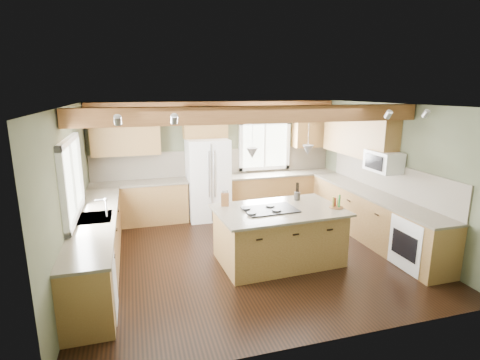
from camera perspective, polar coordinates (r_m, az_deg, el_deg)
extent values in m
plane|color=black|center=(6.76, 1.43, -11.26)|extent=(5.60, 5.60, 0.00)
plane|color=silver|center=(6.14, 1.57, 11.35)|extent=(5.60, 5.60, 0.00)
plane|color=#414632|center=(8.69, -3.51, 3.34)|extent=(5.60, 0.00, 5.60)
plane|color=#414632|center=(6.11, -24.40, -2.23)|extent=(0.00, 5.00, 5.00)
plane|color=#414632|center=(7.63, 21.96, 0.95)|extent=(0.00, 5.00, 5.00)
cube|color=brown|center=(5.80, 2.67, 9.93)|extent=(5.55, 0.26, 0.26)
cube|color=brown|center=(8.46, -3.48, 11.52)|extent=(5.55, 0.20, 0.10)
cube|color=brown|center=(8.69, -3.48, 2.74)|extent=(5.58, 0.03, 0.58)
cube|color=brown|center=(7.68, 21.59, 0.37)|extent=(0.03, 3.70, 0.58)
cube|color=brown|center=(8.39, -14.98, -3.51)|extent=(2.02, 0.60, 0.88)
cube|color=#4E4539|center=(8.27, -15.18, -0.46)|extent=(2.06, 0.64, 0.04)
cube|color=brown|center=(9.04, 6.25, -1.91)|extent=(2.62, 0.60, 0.88)
cube|color=#4E4539|center=(8.93, 6.33, 0.94)|extent=(2.66, 0.64, 0.04)
cube|color=brown|center=(6.39, -20.90, -9.39)|extent=(0.60, 3.70, 0.88)
cube|color=#4E4539|center=(6.24, -21.25, -5.48)|extent=(0.64, 3.74, 0.04)
cube|color=brown|center=(7.72, 19.41, -5.34)|extent=(0.60, 3.70, 0.88)
cube|color=#4E4539|center=(7.59, 19.68, -2.04)|extent=(0.64, 3.74, 0.04)
cube|color=brown|center=(8.22, -17.05, 6.77)|extent=(1.40, 0.35, 0.90)
cube|color=brown|center=(8.35, -5.35, 8.78)|extent=(0.96, 0.35, 0.70)
cube|color=brown|center=(8.15, 17.51, 6.69)|extent=(0.35, 2.20, 0.90)
cube|color=brown|center=(9.21, 10.91, 7.79)|extent=(0.90, 0.35, 0.90)
cube|color=white|center=(6.10, -24.38, 0.17)|extent=(0.04, 1.60, 1.05)
cube|color=white|center=(8.95, 3.73, 5.25)|extent=(1.10, 0.04, 1.00)
cube|color=#262628|center=(6.23, -21.26, -5.44)|extent=(0.50, 0.65, 0.03)
cylinder|color=#B2B2B7|center=(6.18, -19.71, -4.07)|extent=(0.02, 0.02, 0.28)
cube|color=white|center=(5.22, -21.85, -14.91)|extent=(0.60, 0.60, 0.84)
cube|color=white|center=(6.77, 25.72, -8.66)|extent=(0.60, 0.72, 0.84)
cube|color=white|center=(7.42, 21.02, 2.66)|extent=(0.40, 0.70, 0.38)
cone|color=#B2B2B7|center=(5.82, 1.86, 4.10)|extent=(0.18, 0.18, 0.16)
cone|color=#B2B2B7|center=(6.23, 10.31, 4.52)|extent=(0.18, 0.18, 0.16)
cube|color=white|center=(8.34, -4.90, 0.08)|extent=(0.90, 0.74, 1.80)
cube|color=brown|center=(6.40, 5.90, -8.51)|extent=(2.01, 1.29, 0.88)
cube|color=#4E4539|center=(6.24, 6.00, -4.59)|extent=(2.15, 1.43, 0.04)
cube|color=black|center=(6.17, 4.63, -4.49)|extent=(0.87, 0.61, 0.02)
cube|color=brown|center=(6.35, -2.30, -2.99)|extent=(0.15, 0.13, 0.22)
cylinder|color=#3E3631|center=(6.76, 8.70, -2.43)|extent=(0.13, 0.13, 0.15)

